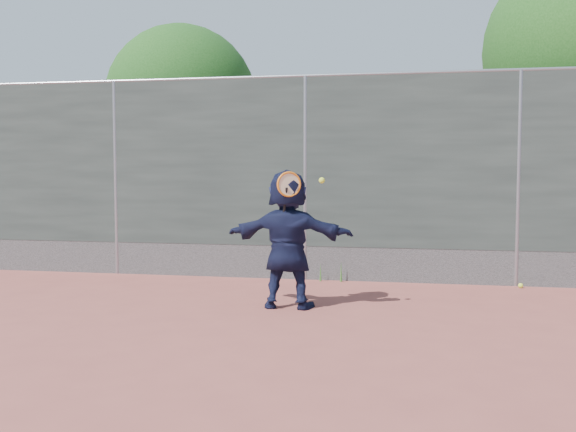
# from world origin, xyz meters

# --- Properties ---
(ground) EXTENTS (80.00, 80.00, 0.00)m
(ground) POSITION_xyz_m (0.00, 0.00, 0.00)
(ground) COLOR #9E4C42
(ground) RESTS_ON ground
(player) EXTENTS (1.51, 0.49, 1.63)m
(player) POSITION_xyz_m (0.12, 1.51, 0.81)
(player) COLOR #141937
(player) RESTS_ON ground
(ball_ground) EXTENTS (0.07, 0.07, 0.07)m
(ball_ground) POSITION_xyz_m (3.04, 3.35, 0.03)
(ball_ground) COLOR #D4ED34
(ball_ground) RESTS_ON ground
(fence) EXTENTS (20.00, 0.06, 3.03)m
(fence) POSITION_xyz_m (-0.00, 3.50, 1.58)
(fence) COLOR #38423D
(fence) RESTS_ON ground
(swing_action) EXTENTS (0.55, 0.17, 0.51)m
(swing_action) POSITION_xyz_m (0.21, 1.31, 1.45)
(swing_action) COLOR orange
(swing_action) RESTS_ON ground
(tree_left) EXTENTS (3.15, 3.00, 4.53)m
(tree_left) POSITION_xyz_m (-2.85, 6.55, 2.94)
(tree_left) COLOR #382314
(tree_left) RESTS_ON ground
(weed_clump) EXTENTS (0.68, 0.07, 0.30)m
(weed_clump) POSITION_xyz_m (0.29, 3.38, 0.13)
(weed_clump) COLOR #387226
(weed_clump) RESTS_ON ground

